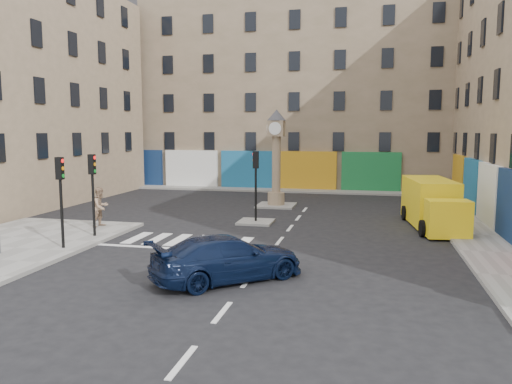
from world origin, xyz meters
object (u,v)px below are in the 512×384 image
(traffic_light_left_far, at_px, (93,182))
(clock_pillar, at_px, (276,152))
(traffic_light_left_near, at_px, (61,188))
(navy_sedan, at_px, (228,258))
(traffic_light_island, at_px, (256,175))
(yellow_van, at_px, (432,204))
(pedestrian_tan, at_px, (101,207))

(traffic_light_left_far, bearing_deg, clock_pillar, 61.06)
(traffic_light_left_near, distance_m, navy_sedan, 8.19)
(traffic_light_island, bearing_deg, yellow_van, 5.92)
(traffic_light_left_near, height_order, navy_sedan, traffic_light_left_near)
(traffic_light_left_near, distance_m, traffic_light_left_far, 2.40)
(traffic_light_island, distance_m, clock_pillar, 6.07)
(yellow_van, bearing_deg, clock_pillar, 144.03)
(traffic_light_island, distance_m, yellow_van, 9.16)
(yellow_van, distance_m, pedestrian_tan, 16.72)
(clock_pillar, distance_m, navy_sedan, 16.40)
(traffic_light_island, height_order, yellow_van, traffic_light_island)
(traffic_light_left_far, height_order, yellow_van, traffic_light_left_far)
(traffic_light_left_far, relative_size, traffic_light_island, 1.00)
(traffic_light_left_near, bearing_deg, clock_pillar, 65.45)
(traffic_light_left_far, relative_size, clock_pillar, 0.61)
(navy_sedan, bearing_deg, yellow_van, -77.08)
(traffic_light_left_far, relative_size, navy_sedan, 0.72)
(traffic_light_left_far, height_order, traffic_light_island, traffic_light_left_far)
(navy_sedan, bearing_deg, traffic_light_left_near, 30.87)
(traffic_light_left_far, bearing_deg, pedestrian_tan, 112.47)
(traffic_light_left_far, xyz_separation_m, clock_pillar, (6.30, 11.40, 0.93))
(traffic_light_island, bearing_deg, pedestrian_tan, -155.11)
(traffic_light_left_near, height_order, pedestrian_tan, traffic_light_left_near)
(traffic_light_left_near, relative_size, pedestrian_tan, 1.89)
(traffic_light_island, distance_m, pedestrian_tan, 8.03)
(traffic_light_left_near, height_order, traffic_light_island, traffic_light_left_near)
(traffic_light_left_near, height_order, clock_pillar, clock_pillar)
(navy_sedan, xyz_separation_m, yellow_van, (7.67, 11.05, 0.44))
(traffic_light_left_near, xyz_separation_m, clock_pillar, (6.30, 13.80, 0.93))
(traffic_light_island, xyz_separation_m, yellow_van, (9.01, 0.93, -1.41))
(pedestrian_tan, bearing_deg, traffic_light_left_near, -155.69)
(pedestrian_tan, bearing_deg, navy_sedan, -115.20)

